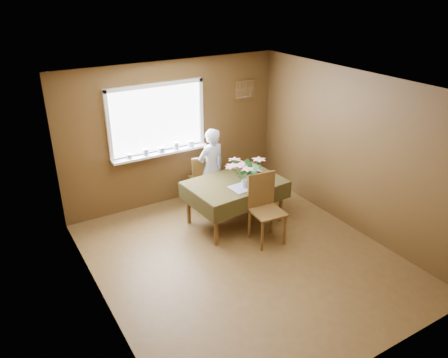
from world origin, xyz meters
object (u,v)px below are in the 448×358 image
flower_bouquet (245,171)px  dining_table (235,187)px  chair_far (202,178)px  seated_woman (211,169)px  chair_near (265,206)px

flower_bouquet → dining_table: bearing=94.0°
chair_far → seated_woman: bearing=136.7°
seated_woman → flower_bouquet: seated_woman is taller
chair_far → seated_woman: seated_woman is taller
dining_table → chair_far: (-0.15, 0.85, -0.14)m
chair_far → chair_near: 1.53m
chair_near → seated_woman: seated_woman is taller
dining_table → flower_bouquet: bearing=-89.9°
chair_near → flower_bouquet: flower_bouquet is taller
dining_table → chair_near: size_ratio=1.48×
chair_far → flower_bouquet: (0.17, -1.09, 0.51)m
dining_table → chair_near: (0.11, -0.66, -0.07)m
dining_table → chair_far: bearing=95.9°
chair_near → seated_woman: (-0.16, 1.36, 0.14)m
chair_far → seated_woman: (0.10, -0.15, 0.21)m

